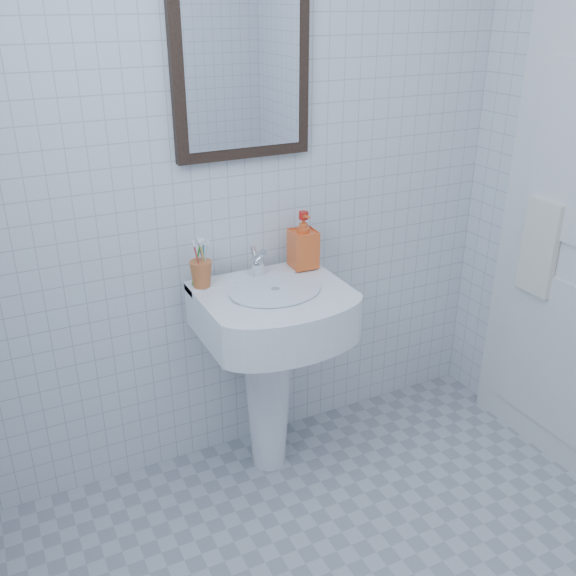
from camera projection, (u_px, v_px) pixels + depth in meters
wall_back at (244, 154)px, 2.32m from camera, size 2.20×0.02×2.50m
washbasin at (270, 349)px, 2.43m from camera, size 0.53×0.39×0.82m
faucet at (258, 264)px, 2.38m from camera, size 0.05×0.11×0.12m
toothbrush_cup at (201, 274)px, 2.30m from camera, size 0.08×0.08×0.10m
soap_dispenser at (303, 240)px, 2.44m from camera, size 0.10×0.11×0.22m
wall_mirror at (242, 67)px, 2.18m from camera, size 0.50×0.04×0.62m
towel_ring at (551, 203)px, 2.44m from camera, size 0.01×0.18×0.18m
hand_towel at (539, 248)px, 2.51m from camera, size 0.03×0.16×0.38m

